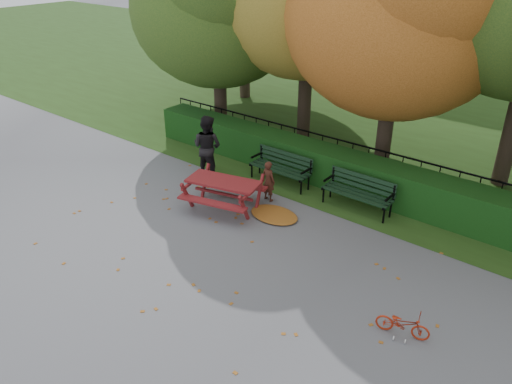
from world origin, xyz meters
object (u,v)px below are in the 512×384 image
Objects in this scene: bench_left at (282,165)px; bench_right at (359,190)px; adult at (207,147)px; bicycle at (403,324)px; child at (269,181)px; picnic_table at (223,187)px.

bench_left is 2.40m from bench_right.
bench_right is (2.40, 0.00, 0.00)m from bench_left.
adult is 1.96× the size of bicycle.
bicycle is at bearing 150.13° from adult.
bench_left is 1.94× the size of bicycle.
adult is at bearing -152.37° from bench_left.
adult reaches higher than bicycle.
child is at bearing -71.71° from bench_left.
child is 2.27m from adult.
bench_left is 1.00× the size of bench_right.
picnic_table is at bearing 66.38° from child.
child is (0.35, -1.07, 0.03)m from bench_left.
adult is at bearing 55.50° from bicycle.
bicycle is at bearing -51.86° from bench_right.
bench_left is 1.64× the size of child.
picnic_table is at bearing -141.20° from bench_right.
bench_right is 2.31m from child.
adult is at bearing -167.02° from bench_right.
bench_left is 0.99× the size of adult.
picnic_table reaches higher than bicycle.
bench_left is at bearing 68.75° from picnic_table.
picnic_table is (-0.25, -2.13, 0.09)m from bench_left.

